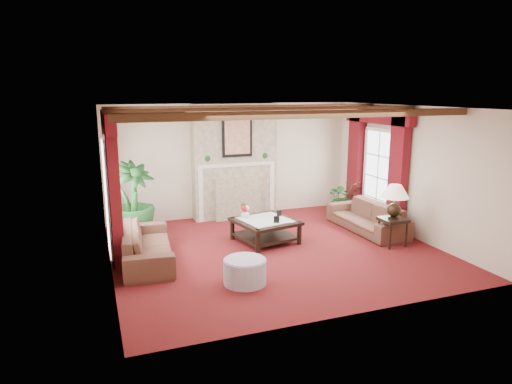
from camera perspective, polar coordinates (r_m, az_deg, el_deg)
name	(u,v)px	position (r m, az deg, el deg)	size (l,w,h in m)	color
floor	(275,250)	(8.83, 2.40, -7.26)	(6.00, 6.00, 0.00)	#490D0D
ceiling	(276,107)	(8.31, 2.57, 10.54)	(6.00, 6.00, 0.00)	white
back_wall	(232,160)	(11.02, -3.02, 3.98)	(6.00, 0.02, 2.70)	beige
left_wall	(106,193)	(7.84, -18.22, -0.17)	(0.02, 5.50, 2.70)	beige
right_wall	(409,171)	(9.99, 18.60, 2.45)	(0.02, 5.50, 2.70)	beige
ceiling_beams	(276,111)	(8.31, 2.57, 10.13)	(6.00, 3.00, 0.12)	#361C11
fireplace	(234,103)	(10.71, -2.78, 10.99)	(2.00, 0.52, 2.70)	tan
french_door_left	(103,140)	(8.71, -18.63, 6.23)	(0.10, 1.10, 2.16)	white
french_door_right	(382,130)	(10.67, 15.42, 7.49)	(0.10, 1.10, 2.16)	white
curtains_left	(107,116)	(8.68, -18.10, 9.04)	(0.20, 2.40, 2.55)	#530B12
curtains_right	(378,111)	(10.58, 15.06, 9.75)	(0.20, 2.40, 2.55)	#530B12
sofa_left	(147,239)	(8.38, -13.47, -5.72)	(0.80, 2.16, 0.83)	#390F19
sofa_right	(367,212)	(10.19, 13.73, -2.50)	(0.67, 2.09, 0.81)	#390F19
potted_palm	(134,217)	(9.77, -15.00, -2.99)	(1.55, 1.82, 0.89)	black
small_plant	(344,201)	(11.37, 10.90, -1.13)	(0.96, 1.03, 0.69)	black
coffee_table	(265,231)	(9.22, 1.17, -4.87)	(1.12, 1.12, 0.46)	black
side_table	(392,232)	(9.39, 16.68, -4.79)	(0.47, 0.47, 0.56)	black
ottoman	(245,272)	(7.31, -1.40, -9.91)	(0.68, 0.68, 0.40)	#9793A6
table_lamp	(394,201)	(9.23, 16.92, -1.10)	(0.54, 0.54, 0.69)	black
flower_vase	(245,214)	(9.28, -1.38, -2.74)	(0.22, 0.23, 0.17)	silver
book	(282,215)	(8.98, 3.22, -2.88)	(0.21, 0.05, 0.29)	black
photo_frame_a	(276,220)	(8.91, 2.58, -3.48)	(0.11, 0.02, 0.15)	black
photo_frame_b	(279,213)	(9.40, 2.92, -2.69)	(0.10, 0.02, 0.13)	black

